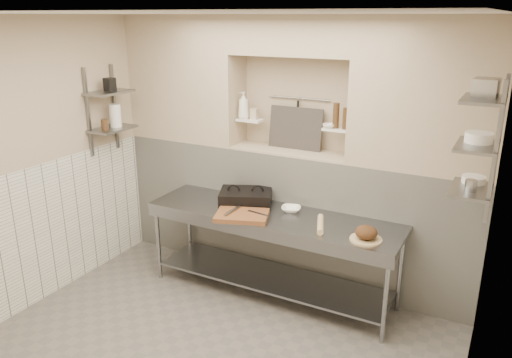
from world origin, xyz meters
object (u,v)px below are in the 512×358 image
Objects in this scene: bottle_soap at (244,106)px; jug_left at (115,115)px; mixing_bowl at (291,209)px; rolling_pin at (320,224)px; panini_press at (246,197)px; bowl_alcove at (329,126)px; cutting_board at (242,216)px; bread_loaf at (366,232)px; prep_table at (271,238)px.

bottle_soap is 1.17× the size of jug_left.
bottle_soap reaches higher than mixing_bowl.
panini_press is at bearing 167.33° from rolling_pin.
mixing_bowl is 0.66× the size of bottle_soap.
bowl_alcove is (0.23, 0.38, 0.81)m from mixing_bowl.
cutting_board is at bearing -4.72° from jug_left.
mixing_bowl is at bearing 149.81° from rolling_pin.
cutting_board is 2.56× the size of bread_loaf.
mixing_bowl is at bearing -120.93° from bowl_alcove.
bowl_alcove reaches higher than rolling_pin.
bread_loaf is 1.21m from bowl_alcove.
bowl_alcove reaches higher than panini_press.
mixing_bowl is at bearing -20.27° from panini_press.
mixing_bowl is 0.92m from bowl_alcove.
mixing_bowl is at bearing 6.76° from jug_left.
cutting_board is 1.26m from bottle_soap.
panini_press is 3.29× the size of mixing_bowl.
jug_left is (-2.89, 0.07, 0.76)m from bread_loaf.
cutting_board is 2.02× the size of jug_left.
bowl_alcove is at bearing 56.27° from prep_table.
prep_table is 0.62m from rolling_pin.
prep_table is 0.52m from panini_press.
jug_left is (-1.28, -0.61, -0.12)m from bottle_soap.
mixing_bowl is 1.25m from bottle_soap.
mixing_bowl is 1.54× the size of bowl_alcove.
rolling_pin is 2.57m from jug_left.
bowl_alcove is at bearing 106.42° from rolling_pin.
mixing_bowl reaches higher than prep_table.
prep_table is at bearing -40.99° from bottle_soap.
panini_press is at bearing -150.99° from bowl_alcove.
rolling_pin is (0.91, -0.21, -0.04)m from panini_press.
bread_loaf is at bearing -22.92° from bottle_soap.
panini_press is at bearing -176.55° from mixing_bowl.
bread_loaf is (1.22, 0.06, 0.05)m from cutting_board.
bread_loaf is 1.56× the size of bowl_alcove.
bowl_alcove is (0.36, 0.54, 1.09)m from prep_table.
panini_press reaches higher than bread_loaf.
cutting_board is at bearing -176.98° from bread_loaf.
bottle_soap is at bearing 157.08° from bread_loaf.
rolling_pin reaches higher than cutting_board.
prep_table is at bearing -129.47° from mixing_bowl.
mixing_bowl is at bearing 159.97° from bread_loaf.
bread_loaf is at bearing -9.71° from rolling_pin.
bread_loaf is 1.96m from bottle_soap.
rolling_pin is (0.54, -0.07, 0.29)m from prep_table.
rolling_pin is at bearing -36.39° from panini_press.
cutting_board is at bearing -133.34° from mixing_bowl.
cutting_board is 1.87m from jug_left.
jug_left is at bearing -164.70° from bowl_alcove.
mixing_bowl is at bearing 50.53° from prep_table.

